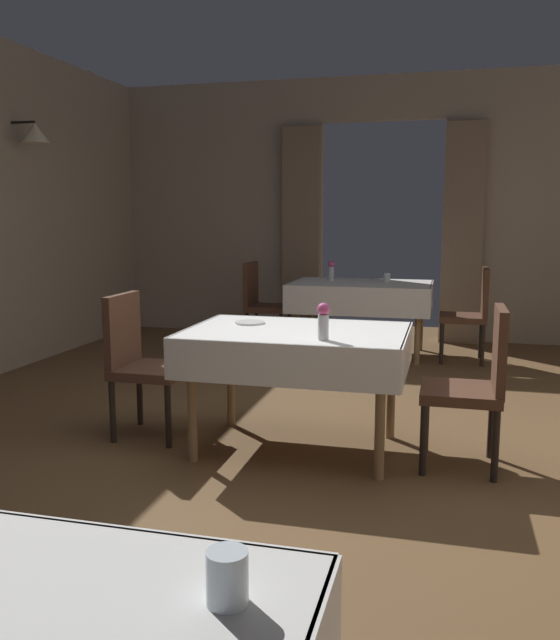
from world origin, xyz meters
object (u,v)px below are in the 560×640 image
dining_table_mid (297,344)px  chair_mid_right (476,380)px  glass_near_b (227,577)px  glass_far_b (387,277)px  dining_table_far (361,292)px  flower_vase_far (331,270)px  chair_far_left (261,300)px  chair_mid_left (140,358)px  plate_mid_b (250,323)px  flower_vase_mid (323,320)px  chair_far_right (472,310)px

dining_table_mid → chair_mid_right: chair_mid_right is taller
glass_near_b → glass_far_b: bearing=92.6°
dining_table_far → flower_vase_far: size_ratio=6.82×
glass_near_b → glass_far_b: glass_near_b is taller
flower_vase_far → chair_far_left: bearing=-178.5°
chair_mid_right → dining_table_far: bearing=109.2°
chair_mid_left → flower_vase_far: bearing=76.8°
dining_table_mid → plate_mid_b: size_ratio=6.93×
dining_table_far → flower_vase_far: bearing=159.8°
dining_table_mid → flower_vase_far: (-0.33, 3.07, 0.20)m
flower_vase_mid → plate_mid_b: bearing=141.5°
chair_mid_right → flower_vase_mid: bearing=-163.2°
chair_far_left → flower_vase_mid: flower_vase_mid is taller
chair_mid_right → chair_far_left: same height
chair_far_right → glass_near_b: size_ratio=9.50×
chair_mid_left → chair_far_right: 3.55m
chair_mid_left → flower_vase_mid: flower_vase_mid is taller
flower_vase_far → glass_near_b: bearing=-81.8°
dining_table_far → plate_mid_b: size_ratio=7.51×
dining_table_far → flower_vase_mid: flower_vase_mid is taller
glass_far_b → chair_far_left: bearing=-178.2°
dining_table_far → flower_vase_far: (-0.33, 0.12, 0.21)m
dining_table_far → flower_vase_mid: (0.21, -3.24, 0.21)m
dining_table_mid → chair_far_left: bearing=109.8°
plate_mid_b → glass_far_b: 3.00m
glass_near_b → flower_vase_mid: flower_vase_mid is taller
flower_vase_mid → glass_far_b: flower_vase_mid is taller
dining_table_mid → chair_mid_left: chair_mid_left is taller
flower_vase_mid → flower_vase_far: 3.41m
chair_mid_left → chair_far_right: size_ratio=1.00×
chair_far_left → chair_mid_right: bearing=-55.3°
dining_table_far → plate_mid_b: (-0.35, -2.80, 0.10)m
flower_vase_mid → chair_mid_left: bearing=166.2°
glass_near_b → flower_vase_far: 5.93m
chair_far_left → plate_mid_b: size_ratio=4.86×
dining_table_mid → chair_far_left: chair_far_left is taller
dining_table_mid → plate_mid_b: (-0.34, 0.15, 0.10)m
chair_far_right → chair_far_left: (-2.20, 0.21, 0.00)m
dining_table_mid → plate_mid_b: plate_mid_b is taller
plate_mid_b → flower_vase_far: flower_vase_far is taller
glass_near_b → flower_vase_far: (-0.85, 5.87, 0.06)m
chair_far_right → flower_vase_mid: bearing=-105.8°
dining_table_far → glass_near_b: size_ratio=14.67×
chair_far_right → glass_near_b: 5.68m
dining_table_far → flower_vase_mid: 3.26m
chair_mid_left → chair_mid_right: size_ratio=1.00×
chair_far_left → dining_table_mid: bearing=-70.2°
flower_vase_mid → glass_far_b: 3.39m
plate_mid_b → glass_far_b: (0.59, 2.94, 0.04)m
glass_near_b → flower_vase_far: bearing=98.2°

